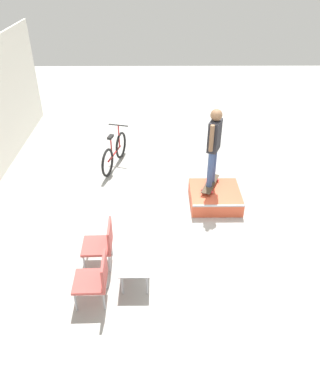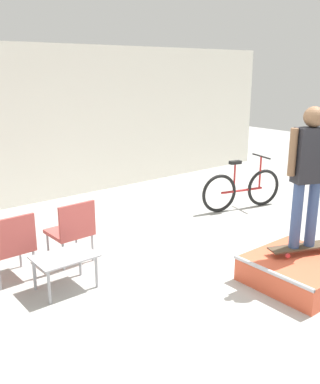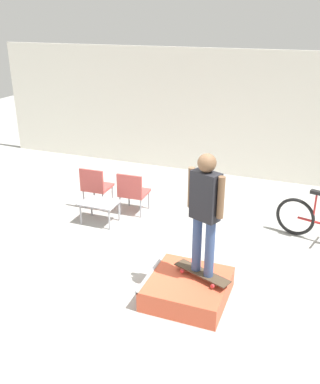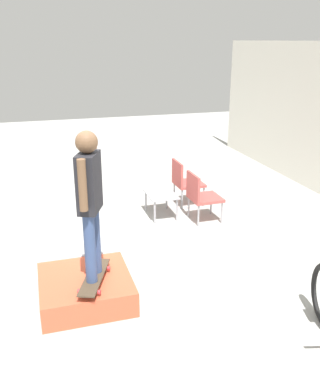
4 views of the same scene
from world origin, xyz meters
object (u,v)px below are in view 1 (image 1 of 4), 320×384
object	(u,v)px
skate_ramp_box	(215,197)
skateboard_on_ramp	(210,184)
bicycle	(114,153)
person_skater	(214,142)
coffee_table	(135,264)
patio_chair_right	(102,242)
patio_chair_left	(95,278)

from	to	relation	value
skate_ramp_box	skateboard_on_ramp	size ratio (longest dim) A/B	1.29
bicycle	person_skater	bearing A→B (deg)	-109.00
skateboard_on_ramp	coffee_table	world-z (taller)	coffee_table
skateboard_on_ramp	bicycle	world-z (taller)	bicycle
person_skater	coffee_table	distance (m)	3.10
person_skater	bicycle	bearing A→B (deg)	78.83
skate_ramp_box	patio_chair_right	xyz separation A→B (m)	(-1.87, 2.25, 0.33)
coffee_table	patio_chair_left	xyz separation A→B (m)	(-0.41, 0.60, 0.13)
skateboard_on_ramp	bicycle	bearing A→B (deg)	77.71
skateboard_on_ramp	bicycle	xyz separation A→B (m)	(1.52, 2.27, -0.02)
skate_ramp_box	person_skater	world-z (taller)	person_skater
skate_ramp_box	bicycle	xyz separation A→B (m)	(1.70, 2.37, 0.22)
coffee_table	patio_chair_right	xyz separation A→B (m)	(0.42, 0.60, 0.13)
patio_chair_left	skate_ramp_box	bearing A→B (deg)	138.90
skateboard_on_ramp	patio_chair_right	xyz separation A→B (m)	(-2.04, 2.15, 0.10)
skateboard_on_ramp	patio_chair_left	bearing A→B (deg)	164.70
coffee_table	patio_chair_left	bearing A→B (deg)	124.68
skate_ramp_box	bicycle	bearing A→B (deg)	54.37
coffee_table	patio_chair_right	distance (m)	0.74
patio_chair_right	person_skater	bearing A→B (deg)	131.71
skate_ramp_box	person_skater	size ratio (longest dim) A/B	0.65
coffee_table	bicycle	bearing A→B (deg)	10.22
person_skater	patio_chair_left	distance (m)	3.71
skateboard_on_ramp	bicycle	size ratio (longest dim) A/B	0.53
person_skater	coffee_table	size ratio (longest dim) A/B	2.44
skateboard_on_ramp	patio_chair_left	world-z (taller)	patio_chair_left
person_skater	patio_chair_left	world-z (taller)	person_skater
person_skater	bicycle	size ratio (longest dim) A/B	1.05
skate_ramp_box	bicycle	size ratio (longest dim) A/B	0.68
skate_ramp_box	coffee_table	xyz separation A→B (m)	(-2.28, 1.65, 0.21)
skateboard_on_ramp	person_skater	xyz separation A→B (m)	(0.00, -0.00, 1.03)
patio_chair_right	skateboard_on_ramp	bearing A→B (deg)	131.71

